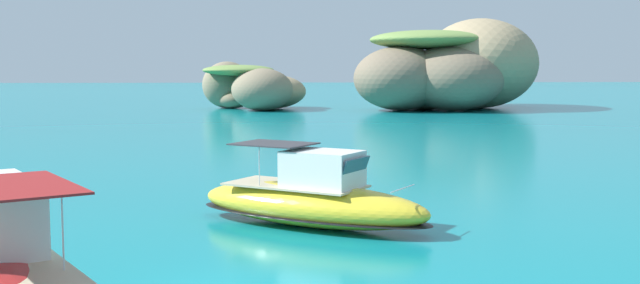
% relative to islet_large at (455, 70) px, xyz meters
% --- Properties ---
extents(islet_large, '(25.87, 23.63, 10.20)m').
position_rel_islet_large_xyz_m(islet_large, '(0.00, 0.00, 0.00)').
color(islet_large, '#84755B').
rests_on(islet_large, ground).
extents(islet_small, '(13.85, 13.75, 5.32)m').
position_rel_islet_large_xyz_m(islet_small, '(-22.21, 1.44, -2.03)').
color(islet_small, '#9E8966').
rests_on(islet_small, ground).
extents(motorboat_yellow, '(7.99, 6.42, 2.51)m').
position_rel_islet_large_xyz_m(motorboat_yellow, '(-19.61, -62.45, -3.53)').
color(motorboat_yellow, yellow).
rests_on(motorboat_yellow, ground).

